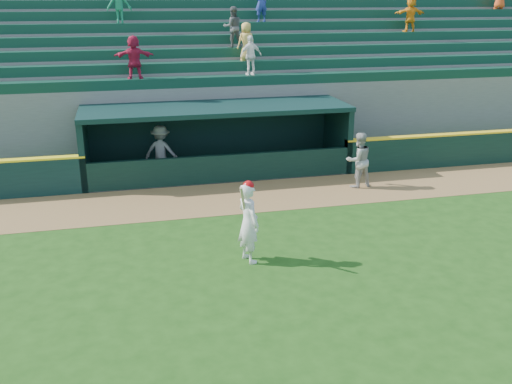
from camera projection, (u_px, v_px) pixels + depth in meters
ground at (271, 264)px, 13.76m from camera, size 120.00×120.00×0.00m
warning_track at (232, 198)px, 18.26m from camera, size 40.00×3.00×0.01m
dugout_player_front at (359, 160)px, 19.02m from camera, size 1.00×0.84×1.87m
dugout_player_inside at (161, 151)px, 20.17m from camera, size 1.36×1.09×1.84m
dugout at (215, 135)px, 20.68m from camera, size 9.40×2.80×2.46m
stands at (197, 87)px, 24.54m from camera, size 34.50×6.25×6.95m
batter_at_plate at (248, 222)px, 13.60m from camera, size 0.68×0.88×2.06m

